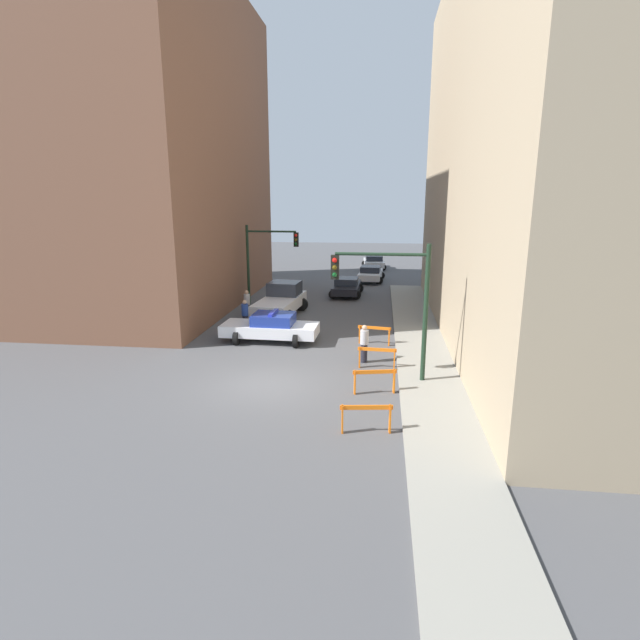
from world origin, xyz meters
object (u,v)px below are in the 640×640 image
Objects in this scene: barrier_mid at (375,377)px; pedestrian_corner at (247,304)px; pedestrian_crossing at (245,315)px; pedestrian_sidewalk at (364,343)px; barrier_back at (377,355)px; traffic_light_far at (264,253)px; parked_car_far at (374,262)px; police_car at (271,327)px; parked_car_mid at (370,274)px; parked_car_near at (347,286)px; white_truck at (281,300)px; barrier_front at (366,414)px; traffic_light_near at (395,292)px; barrier_corner at (374,332)px.

pedestrian_corner is at bearing 125.35° from barrier_mid.
pedestrian_crossing reaches higher than barrier_mid.
barrier_back is (0.56, -0.77, -0.24)m from pedestrian_sidewalk.
parked_car_far is at bearing 69.22° from traffic_light_far.
traffic_light_far is at bearing -115.57° from parked_car_far.
barrier_back is (7.66, -8.01, -0.24)m from pedestrian_corner.
parked_car_mid is (4.46, 18.53, -0.05)m from police_car.
white_truck is at bearing -116.23° from parked_car_near.
barrier_front is at bearing 148.95° from pedestrian_sidewalk.
barrier_front is at bearing -93.64° from barrier_mid.
barrier_mid is at bearing -116.18° from traffic_light_near.
traffic_light_far is at bearing -93.66° from pedestrian_corner.
white_truck is 3.49× the size of barrier_front.
traffic_light_far reaches higher than barrier_back.
traffic_light_far reaches higher than barrier_mid.
traffic_light_far is 3.13× the size of pedestrian_sidewalk.
barrier_mid is at bearing -62.98° from traffic_light_far.
traffic_light_near is 3.27× the size of barrier_front.
pedestrian_corner is 1.05× the size of barrier_mid.
pedestrian_sidewalk is (6.89, -11.01, -2.54)m from traffic_light_far.
barrier_back is at bearing -121.67° from police_car.
pedestrian_sidewalk reaches higher than barrier_front.
police_car reaches higher than barrier_front.
traffic_light_far is 3.27× the size of barrier_front.
parked_car_far is 26.23m from barrier_corner.
barrier_mid is at bearing 86.36° from barrier_front.
pedestrian_crossing reaches higher than police_car.
barrier_back is (5.24, -3.45, -0.11)m from police_car.
traffic_light_near is 15.44m from traffic_light_far.
barrier_front is (6.78, -11.16, -0.24)m from pedestrian_crossing.
traffic_light_near reaches higher than pedestrian_sidewalk.
parked_car_mid is 21.21m from pedestrian_sidewalk.
traffic_light_far is 13.23m from pedestrian_sidewalk.
barrier_corner is at bearing -93.77° from parked_car_far.
pedestrian_sidewalk reaches higher than parked_car_mid.
white_truck is 1.28× the size of parked_car_near.
traffic_light_near is 12.80m from pedestrian_corner.
traffic_light_far is at bearing -4.30° from pedestrian_crossing.
traffic_light_far is at bearing 125.19° from white_truck.
police_car is at bearing -78.83° from white_truck.
traffic_light_far is 16.51m from barrier_mid.
pedestrian_sidewalk reaches higher than barrier_corner.
traffic_light_near is 1.09× the size of police_car.
police_car is at bearing -99.99° from parked_car_mid.
pedestrian_sidewalk is (0.07, -28.97, 0.19)m from parked_car_far.
pedestrian_corner reaches higher than police_car.
barrier_front is 3.17m from barrier_mid.
traffic_light_near reaches higher than parked_car_far.
police_car is 19.06m from parked_car_mid.
traffic_light_near is 17.53m from parked_car_near.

